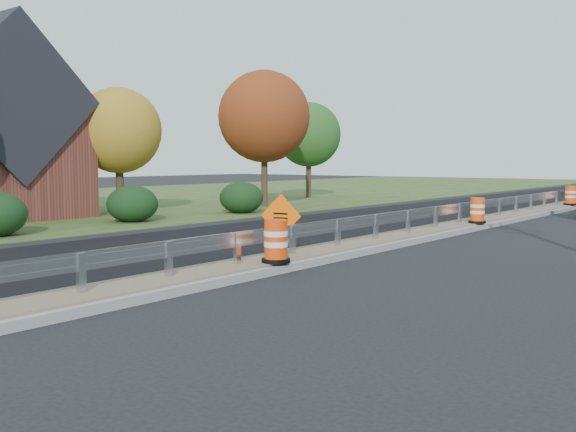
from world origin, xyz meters
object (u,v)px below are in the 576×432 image
Objects in this scene: caution_sign at (281,239)px; barrel_median_near at (276,242)px; barrel_median_mid at (477,211)px; barrel_median_far at (571,196)px.

caution_sign reaches higher than barrel_median_near.
barrel_median_mid is 12.17m from barrel_median_far.
caution_sign reaches higher than barrel_median_mid.
caution_sign is at bearing 126.98° from barrel_median_near.
caution_sign reaches higher than barrel_median_far.
barrel_median_near is (1.69, -2.25, 0.28)m from caution_sign.
barrel_median_mid is at bearing 90.00° from barrel_median_near.
barrel_median_far is (0.00, 12.17, 0.02)m from barrel_median_mid.
barrel_median_near is 11.59m from barrel_median_mid.
barrel_median_near is at bearing -90.00° from barrel_median_far.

